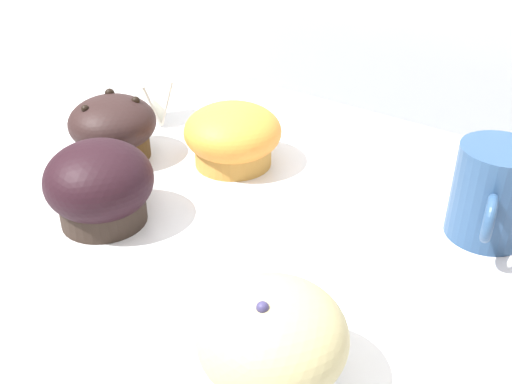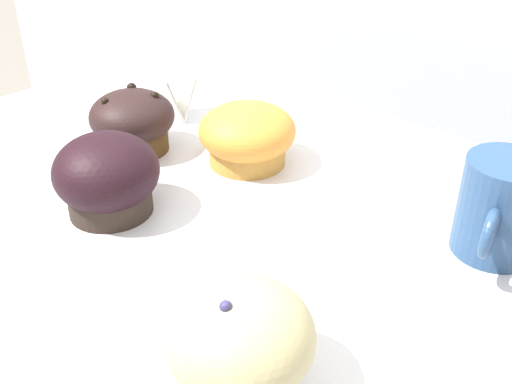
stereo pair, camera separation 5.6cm
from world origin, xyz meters
The scene contains 7 objects.
wall_back centered at (0.00, 0.60, 0.90)m, with size 3.20×0.10×1.80m, color #B2B7BC.
muffin_front_center centered at (0.13, -0.16, 0.97)m, with size 0.10×0.10×0.08m.
muffin_back_left centered at (-0.22, 0.02, 0.97)m, with size 0.10×0.10×0.08m.
muffin_back_right centered at (-0.12, -0.09, 0.97)m, with size 0.11×0.11×0.08m.
muffin_front_right centered at (-0.09, 0.09, 0.96)m, with size 0.11×0.11×0.07m.
coffee_cup centered at (0.19, 0.12, 0.98)m, with size 0.08×0.11×0.09m.
price_card centered at (-0.25, 0.12, 0.96)m, with size 0.06×0.06×0.06m.
Camera 2 is at (0.34, -0.36, 1.26)m, focal length 42.00 mm.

